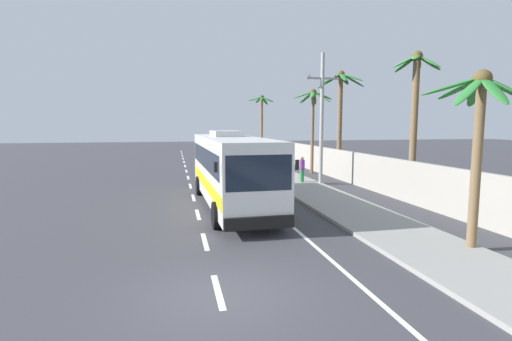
{
  "coord_description": "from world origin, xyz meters",
  "views": [
    {
      "loc": [
        -0.93,
        -8.69,
        3.95
      ],
      "look_at": [
        2.91,
        9.77,
        1.7
      ],
      "focal_mm": 27.52,
      "sensor_mm": 36.0,
      "label": 1
    }
  ],
  "objects_px": {
    "pedestrian_midwalk": "(302,169)",
    "palm_farthest": "(415,104)",
    "motorcycle_beside_bus": "(253,171)",
    "palm_fourth": "(313,111)",
    "utility_pole_mid": "(322,117)",
    "palm_third": "(340,104)",
    "palm_nearest": "(479,119)",
    "palm_second": "(262,113)",
    "coach_bus_foreground": "(231,167)"
  },
  "relations": [
    {
      "from": "coach_bus_foreground",
      "to": "motorcycle_beside_bus",
      "type": "height_order",
      "value": "coach_bus_foreground"
    },
    {
      "from": "palm_nearest",
      "to": "palm_third",
      "type": "distance_m",
      "value": 16.38
    },
    {
      "from": "utility_pole_mid",
      "to": "palm_fourth",
      "type": "relative_size",
      "value": 1.26
    },
    {
      "from": "utility_pole_mid",
      "to": "palm_third",
      "type": "relative_size",
      "value": 1.09
    },
    {
      "from": "palm_nearest",
      "to": "palm_fourth",
      "type": "distance_m",
      "value": 19.38
    },
    {
      "from": "coach_bus_foreground",
      "to": "palm_third",
      "type": "relative_size",
      "value": 1.49
    },
    {
      "from": "palm_nearest",
      "to": "palm_third",
      "type": "height_order",
      "value": "palm_third"
    },
    {
      "from": "coach_bus_foreground",
      "to": "palm_second",
      "type": "height_order",
      "value": "palm_second"
    },
    {
      "from": "palm_nearest",
      "to": "palm_fourth",
      "type": "height_order",
      "value": "palm_fourth"
    },
    {
      "from": "coach_bus_foreground",
      "to": "palm_farthest",
      "type": "relative_size",
      "value": 1.52
    },
    {
      "from": "coach_bus_foreground",
      "to": "palm_farthest",
      "type": "bearing_deg",
      "value": -2.88
    },
    {
      "from": "motorcycle_beside_bus",
      "to": "palm_second",
      "type": "xyz_separation_m",
      "value": [
        4.67,
        18.32,
        4.51
      ]
    },
    {
      "from": "motorcycle_beside_bus",
      "to": "palm_fourth",
      "type": "height_order",
      "value": "palm_fourth"
    },
    {
      "from": "utility_pole_mid",
      "to": "palm_third",
      "type": "distance_m",
      "value": 3.66
    },
    {
      "from": "utility_pole_mid",
      "to": "motorcycle_beside_bus",
      "type": "bearing_deg",
      "value": 143.64
    },
    {
      "from": "palm_fourth",
      "to": "utility_pole_mid",
      "type": "bearing_deg",
      "value": -104.55
    },
    {
      "from": "palm_fourth",
      "to": "pedestrian_midwalk",
      "type": "bearing_deg",
      "value": -116.44
    },
    {
      "from": "pedestrian_midwalk",
      "to": "palm_farthest",
      "type": "bearing_deg",
      "value": 154.59
    },
    {
      "from": "coach_bus_foreground",
      "to": "palm_third",
      "type": "height_order",
      "value": "palm_third"
    },
    {
      "from": "palm_nearest",
      "to": "palm_farthest",
      "type": "bearing_deg",
      "value": 69.07
    },
    {
      "from": "pedestrian_midwalk",
      "to": "motorcycle_beside_bus",
      "type": "bearing_deg",
      "value": -4.55
    },
    {
      "from": "palm_fourth",
      "to": "palm_farthest",
      "type": "bearing_deg",
      "value": -83.89
    },
    {
      "from": "palm_third",
      "to": "palm_fourth",
      "type": "height_order",
      "value": "palm_third"
    },
    {
      "from": "pedestrian_midwalk",
      "to": "palm_second",
      "type": "relative_size",
      "value": 0.23
    },
    {
      "from": "palm_second",
      "to": "palm_farthest",
      "type": "xyz_separation_m",
      "value": [
        1.94,
        -26.95,
        -0.2
      ]
    },
    {
      "from": "palm_third",
      "to": "utility_pole_mid",
      "type": "bearing_deg",
      "value": -132.25
    },
    {
      "from": "motorcycle_beside_bus",
      "to": "palm_third",
      "type": "height_order",
      "value": "palm_third"
    },
    {
      "from": "motorcycle_beside_bus",
      "to": "palm_third",
      "type": "distance_m",
      "value": 7.82
    },
    {
      "from": "coach_bus_foreground",
      "to": "palm_second",
      "type": "distance_m",
      "value": 27.69
    },
    {
      "from": "utility_pole_mid",
      "to": "palm_farthest",
      "type": "relative_size",
      "value": 1.11
    },
    {
      "from": "pedestrian_midwalk",
      "to": "palm_farthest",
      "type": "height_order",
      "value": "palm_farthest"
    },
    {
      "from": "pedestrian_midwalk",
      "to": "palm_second",
      "type": "xyz_separation_m",
      "value": [
        1.86,
        20.55,
        4.15
      ]
    },
    {
      "from": "palm_nearest",
      "to": "palm_third",
      "type": "bearing_deg",
      "value": 80.85
    },
    {
      "from": "palm_nearest",
      "to": "palm_second",
      "type": "distance_m",
      "value": 34.72
    },
    {
      "from": "coach_bus_foreground",
      "to": "palm_nearest",
      "type": "height_order",
      "value": "palm_nearest"
    },
    {
      "from": "coach_bus_foreground",
      "to": "utility_pole_mid",
      "type": "distance_m",
      "value": 8.84
    },
    {
      "from": "palm_fourth",
      "to": "palm_nearest",
      "type": "bearing_deg",
      "value": -95.1
    },
    {
      "from": "palm_third",
      "to": "palm_farthest",
      "type": "relative_size",
      "value": 1.02
    },
    {
      "from": "palm_second",
      "to": "coach_bus_foreground",
      "type": "bearing_deg",
      "value": -105.62
    },
    {
      "from": "utility_pole_mid",
      "to": "palm_fourth",
      "type": "distance_m",
      "value": 5.99
    },
    {
      "from": "coach_bus_foreground",
      "to": "pedestrian_midwalk",
      "type": "distance_m",
      "value": 8.17
    },
    {
      "from": "motorcycle_beside_bus",
      "to": "palm_farthest",
      "type": "distance_m",
      "value": 11.7
    },
    {
      "from": "pedestrian_midwalk",
      "to": "coach_bus_foreground",
      "type": "bearing_deg",
      "value": 80.82
    },
    {
      "from": "palm_fourth",
      "to": "palm_farthest",
      "type": "height_order",
      "value": "palm_farthest"
    },
    {
      "from": "coach_bus_foreground",
      "to": "pedestrian_midwalk",
      "type": "relative_size",
      "value": 6.87
    },
    {
      "from": "utility_pole_mid",
      "to": "palm_nearest",
      "type": "distance_m",
      "value": 13.52
    },
    {
      "from": "palm_second",
      "to": "palm_farthest",
      "type": "bearing_deg",
      "value": -85.88
    },
    {
      "from": "palm_nearest",
      "to": "pedestrian_midwalk",
      "type": "bearing_deg",
      "value": 93.39
    },
    {
      "from": "palm_third",
      "to": "palm_farthest",
      "type": "bearing_deg",
      "value": -87.53
    },
    {
      "from": "palm_second",
      "to": "palm_farthest",
      "type": "distance_m",
      "value": 27.02
    }
  ]
}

